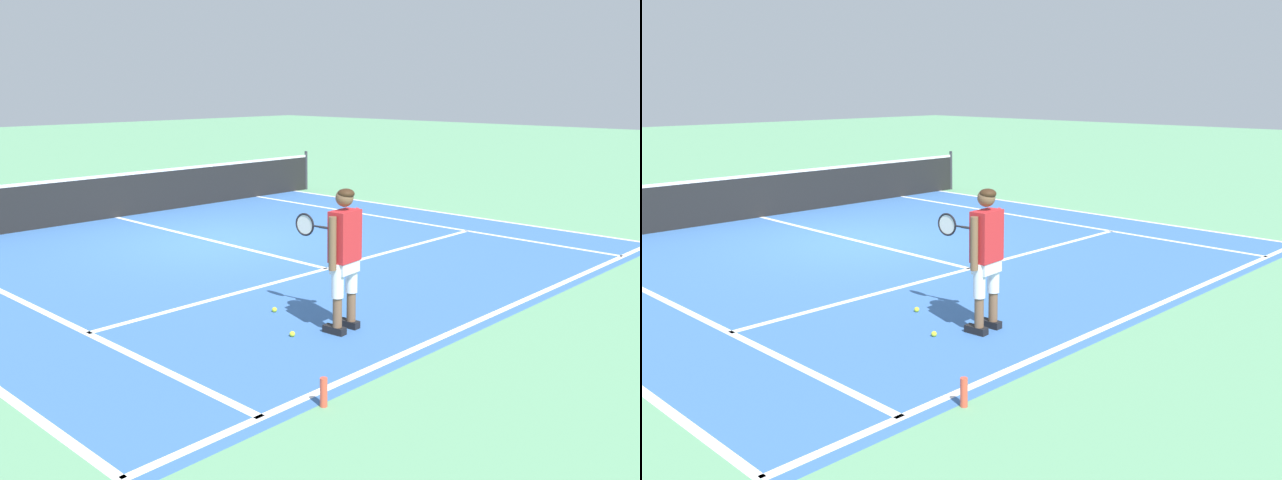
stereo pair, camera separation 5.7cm
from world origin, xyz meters
TOP-DOWN VIEW (x-y plane):
  - ground_plane at (0.00, 0.00)m, footprint 80.00×80.00m
  - court_inner_surface at (0.00, -1.20)m, footprint 10.98×9.89m
  - line_baseline at (0.00, -5.95)m, footprint 10.98×0.10m
  - line_service at (0.00, -2.86)m, footprint 8.23×0.10m
  - line_centre_service at (0.00, 0.34)m, footprint 0.10×6.40m
  - line_singles_left at (-4.12, -1.20)m, footprint 0.10×9.49m
  - line_singles_right at (4.12, -1.20)m, footprint 0.10×9.49m
  - line_doubles_right at (5.49, -1.20)m, footprint 0.10×9.49m
  - tennis_net at (0.00, 3.54)m, footprint 11.96×0.08m
  - tennis_player at (-1.94, -4.96)m, footprint 0.61×1.16m
  - tennis_ball_near_feet at (-2.51, -4.68)m, footprint 0.07×0.07m
  - tennis_ball_by_baseline at (-2.05, -3.86)m, footprint 0.07×0.07m
  - water_bottle at (-3.57, -6.19)m, footprint 0.07×0.07m

SIDE VIEW (x-z plane):
  - ground_plane at x=0.00m, z-range 0.00..0.00m
  - court_inner_surface at x=0.00m, z-range 0.00..0.00m
  - line_baseline at x=0.00m, z-range 0.00..0.01m
  - line_service at x=0.00m, z-range 0.00..0.01m
  - line_centre_service at x=0.00m, z-range 0.00..0.01m
  - line_singles_left at x=-4.12m, z-range 0.00..0.01m
  - line_singles_right at x=4.12m, z-range 0.00..0.01m
  - line_doubles_right at x=5.49m, z-range 0.00..0.01m
  - tennis_ball_near_feet at x=-2.51m, z-range 0.00..0.07m
  - tennis_ball_by_baseline at x=-2.05m, z-range 0.00..0.07m
  - water_bottle at x=-3.57m, z-range 0.00..0.28m
  - tennis_net at x=0.00m, z-range -0.04..1.03m
  - tennis_player at x=-1.94m, z-range 0.13..1.85m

